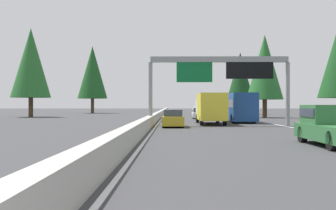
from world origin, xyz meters
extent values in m
plane|color=#38383A|center=(60.00, 0.00, 0.00)|extent=(320.00, 320.00, 0.00)
cube|color=#ADAAA3|center=(80.00, 0.30, 0.45)|extent=(180.00, 0.56, 0.90)
cube|color=silver|center=(70.00, -11.52, 0.01)|extent=(160.00, 0.16, 0.01)
cube|color=silver|center=(70.00, -0.25, 0.01)|extent=(160.00, 0.16, 0.01)
cylinder|color=gray|center=(33.49, 0.30, 2.85)|extent=(0.36, 0.36, 5.70)
cylinder|color=gray|center=(33.49, -12.02, 2.85)|extent=(0.36, 0.36, 5.70)
cube|color=gray|center=(33.49, -5.86, 5.95)|extent=(0.50, 12.32, 0.50)
cube|color=#0C602D|center=(33.34, -3.64, 4.85)|extent=(0.12, 3.20, 1.90)
cube|color=black|center=(33.34, -8.57, 4.95)|extent=(0.16, 4.20, 1.50)
cube|color=#2D6B38|center=(15.45, -8.96, 0.61)|extent=(5.60, 2.00, 0.70)
cube|color=#2D6B38|center=(16.46, -8.96, 1.41)|extent=(2.24, 1.84, 0.90)
cube|color=#2D3847|center=(16.46, -8.96, 1.50)|extent=(2.02, 1.92, 0.41)
cylinder|color=black|center=(17.30, -8.10, 0.40)|extent=(0.80, 0.28, 0.80)
cylinder|color=black|center=(13.60, -8.10, 0.40)|extent=(0.80, 0.28, 0.80)
cube|color=#AD931E|center=(31.46, -1.73, 0.53)|extent=(4.40, 1.80, 0.76)
cube|color=#2D3847|center=(31.24, -1.73, 1.19)|extent=(2.46, 1.51, 0.56)
cylinder|color=black|center=(32.86, -0.94, 0.32)|extent=(0.64, 0.22, 0.64)
cylinder|color=black|center=(32.86, -2.52, 0.32)|extent=(0.64, 0.22, 0.64)
cylinder|color=black|center=(30.05, -0.94, 0.32)|extent=(0.64, 0.22, 0.64)
cylinder|color=black|center=(30.05, -2.52, 0.32)|extent=(0.64, 0.22, 0.64)
cube|color=silver|center=(64.59, -8.83, 0.97)|extent=(5.00, 1.95, 1.44)
cube|color=#2D3847|center=(62.29, -8.83, 1.22)|extent=(0.08, 1.48, 0.56)
cylinder|color=black|center=(66.29, -7.98, 0.35)|extent=(0.70, 0.24, 0.70)
cylinder|color=black|center=(66.29, -9.69, 0.35)|extent=(0.70, 0.24, 0.70)
cylinder|color=black|center=(62.89, -7.98, 0.35)|extent=(0.70, 0.24, 0.70)
cylinder|color=black|center=(62.89, -9.69, 0.35)|extent=(0.70, 0.24, 0.70)
cube|color=#1E4793|center=(88.44, -8.91, 0.53)|extent=(4.40, 1.80, 0.76)
cube|color=#2D3847|center=(88.22, -8.91, 1.19)|extent=(2.46, 1.51, 0.56)
cylinder|color=black|center=(89.85, -8.12, 0.32)|extent=(0.64, 0.22, 0.64)
cylinder|color=black|center=(89.85, -9.70, 0.32)|extent=(0.64, 0.22, 0.64)
cylinder|color=black|center=(87.03, -8.12, 0.32)|extent=(0.64, 0.22, 0.64)
cylinder|color=black|center=(87.03, -9.70, 0.32)|extent=(0.64, 0.22, 0.64)
cube|color=#1E4793|center=(42.62, -8.94, 1.65)|extent=(11.50, 2.50, 2.90)
cube|color=#2D3847|center=(42.62, -8.94, 2.01)|extent=(11.04, 2.55, 0.84)
cylinder|color=black|center=(46.65, -7.84, 0.50)|extent=(1.00, 0.30, 1.00)
cylinder|color=black|center=(46.65, -10.04, 0.50)|extent=(1.00, 0.30, 1.00)
cylinder|color=black|center=(38.60, -7.84, 0.50)|extent=(1.00, 0.30, 1.00)
cylinder|color=black|center=(38.60, -10.04, 0.50)|extent=(1.00, 0.30, 1.00)
cube|color=white|center=(52.42, -5.33, 0.53)|extent=(4.40, 1.80, 0.76)
cube|color=#2D3847|center=(52.20, -5.33, 1.19)|extent=(2.46, 1.51, 0.56)
cylinder|color=black|center=(53.82, -4.54, 0.32)|extent=(0.64, 0.22, 0.64)
cylinder|color=black|center=(53.82, -6.12, 0.32)|extent=(0.64, 0.22, 0.64)
cylinder|color=black|center=(51.01, -4.54, 0.32)|extent=(0.64, 0.22, 0.64)
cylinder|color=black|center=(51.01, -6.12, 0.32)|extent=(0.64, 0.22, 0.64)
cube|color=gold|center=(35.53, -5.37, 1.70)|extent=(6.12, 2.40, 2.50)
cube|color=white|center=(39.78, -5.37, 1.40)|extent=(2.38, 2.30, 1.90)
cylinder|color=black|center=(39.61, -4.31, 0.45)|extent=(0.90, 0.28, 0.90)
cylinder|color=black|center=(39.61, -6.43, 0.45)|extent=(0.90, 0.28, 0.90)
cylinder|color=black|center=(33.83, -4.31, 0.45)|extent=(0.90, 0.28, 0.90)
cylinder|color=black|center=(33.83, -6.43, 0.45)|extent=(0.90, 0.28, 0.90)
cube|color=white|center=(117.26, -8.88, 0.61)|extent=(5.60, 2.00, 0.70)
cube|color=white|center=(118.27, -8.88, 1.41)|extent=(2.24, 1.84, 0.90)
cube|color=#2D3847|center=(118.27, -8.88, 1.50)|extent=(2.02, 1.92, 0.41)
cylinder|color=black|center=(119.11, -8.02, 0.40)|extent=(0.80, 0.28, 0.80)
cylinder|color=black|center=(119.11, -9.74, 0.40)|extent=(0.80, 0.28, 0.80)
cylinder|color=black|center=(115.41, -8.02, 0.40)|extent=(0.80, 0.28, 0.80)
cylinder|color=black|center=(115.41, -9.74, 0.40)|extent=(0.80, 0.28, 0.80)
cylinder|color=#4C3823|center=(56.82, -15.33, 1.35)|extent=(0.65, 0.65, 2.70)
cone|color=#236028|center=(56.82, -15.33, 7.47)|extent=(5.39, 5.39, 9.56)
cylinder|color=#4C3823|center=(77.47, -15.21, 1.36)|extent=(0.66, 0.66, 2.72)
cone|color=#143D19|center=(77.47, -15.21, 7.54)|extent=(5.44, 5.44, 9.64)
cylinder|color=#4C3823|center=(59.51, 20.27, 1.52)|extent=(0.69, 0.69, 3.04)
cone|color=#236028|center=(59.51, 20.27, 8.43)|extent=(6.08, 6.08, 10.78)
cylinder|color=#4C3823|center=(89.82, 16.70, 1.70)|extent=(0.73, 0.73, 3.40)
cone|color=#194C1E|center=(89.82, 16.70, 9.42)|extent=(6.80, 6.80, 12.05)
camera|label=1|loc=(-2.68, -1.64, 1.85)|focal=43.08mm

